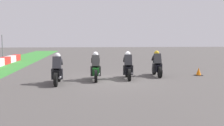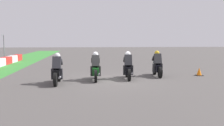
{
  "view_description": "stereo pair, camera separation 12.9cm",
  "coord_description": "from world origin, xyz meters",
  "views": [
    {
      "loc": [
        -13.03,
        1.55,
        2.13
      ],
      "look_at": [
        -0.04,
        -0.09,
        0.9
      ],
      "focal_mm": 39.28,
      "sensor_mm": 36.0,
      "label": 1
    },
    {
      "loc": [
        -13.05,
        1.42,
        2.13
      ],
      "look_at": [
        -0.04,
        -0.09,
        0.9
      ],
      "focal_mm": 39.28,
      "sensor_mm": 36.0,
      "label": 2
    }
  ],
  "objects": [
    {
      "name": "rider_lane_b",
      "position": [
        0.08,
        -0.98,
        0.62
      ],
      "size": [
        2.04,
        0.56,
        1.51
      ],
      "rotation": [
        0.0,
        0.0,
        -0.09
      ],
      "color": "black",
      "rests_on": "ground_plane"
    },
    {
      "name": "rider_lane_d",
      "position": [
        -1.0,
        2.71,
        0.62
      ],
      "size": [
        2.04,
        0.54,
        1.51
      ],
      "rotation": [
        0.0,
        0.0,
        -0.02
      ],
      "color": "black",
      "rests_on": "ground_plane"
    },
    {
      "name": "rider_lane_c",
      "position": [
        -0.15,
        0.8,
        0.62
      ],
      "size": [
        2.04,
        0.55,
        1.51
      ],
      "rotation": [
        0.0,
        0.0,
        -0.04
      ],
      "color": "black",
      "rests_on": "ground_plane"
    },
    {
      "name": "ground_plane",
      "position": [
        0.0,
        0.0,
        0.0
      ],
      "size": [
        120.0,
        120.0,
        0.0
      ],
      "primitive_type": "plane",
      "color": "#4E4A47"
    },
    {
      "name": "rider_lane_a",
      "position": [
        0.88,
        -2.88,
        0.62
      ],
      "size": [
        2.04,
        0.55,
        1.51
      ],
      "rotation": [
        0.0,
        0.0,
        -0.06
      ],
      "color": "black",
      "rests_on": "ground_plane"
    },
    {
      "name": "traffic_cone",
      "position": [
        0.82,
        -5.46,
        0.22
      ],
      "size": [
        0.4,
        0.4,
        0.48
      ],
      "color": "black",
      "rests_on": "ground_plane"
    }
  ]
}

